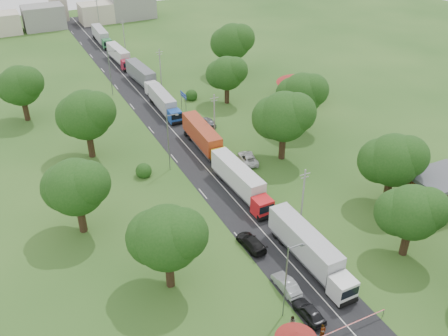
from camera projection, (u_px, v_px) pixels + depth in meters
ground at (242, 208)px, 73.09m from camera, size 260.00×260.00×0.00m
road at (189, 149)px, 88.42m from camera, size 8.00×200.00×0.04m
boom_barrier at (341, 329)px, 52.95m from camera, size 9.22×0.35×1.18m
info_sign at (183, 98)px, 100.33m from camera, size 0.12×3.10×4.10m
pole_1 at (303, 197)px, 67.37m from camera, size 1.60×0.24×9.00m
pole_2 at (214, 117)px, 88.83m from camera, size 1.60×0.24×9.00m
pole_3 at (160, 68)px, 110.30m from camera, size 1.60×0.24×9.00m
pole_4 at (124, 35)px, 131.76m from camera, size 1.60×0.24×9.00m
pole_5 at (98, 11)px, 153.22m from camera, size 1.60×0.24×9.00m
lamp_0 at (287, 278)px, 52.86m from camera, size 2.03×0.22×10.00m
lamp_1 at (169, 139)px, 79.69m from camera, size 2.03×0.22×10.00m
lamp_2 at (111, 70)px, 106.51m from camera, size 2.03×0.22×10.00m
tree_2 at (412, 212)px, 61.27m from camera, size 8.00×8.00×10.10m
tree_3 at (393, 160)px, 70.89m from camera, size 8.80×8.80×11.07m
tree_4 at (284, 116)px, 81.72m from camera, size 9.60×9.60×12.05m
tree_5 at (302, 93)px, 91.57m from camera, size 8.80×8.80×11.07m
tree_6 at (227, 73)px, 102.27m from camera, size 8.00×8.00×10.10m
tree_7 at (232, 41)px, 116.54m from camera, size 9.60×9.60×12.05m
tree_10 at (167, 237)px, 56.12m from camera, size 8.80×8.80×11.07m
tree_11 at (76, 186)px, 64.97m from camera, size 8.80×8.80×11.07m
tree_12 at (86, 115)px, 82.25m from camera, size 9.60×9.60×12.05m
tree_13 at (20, 85)px, 94.87m from camera, size 8.80×8.80×11.07m
house_brick at (439, 191)px, 72.35m from camera, size 8.60×6.60×5.20m
house_cream at (301, 83)px, 105.54m from camera, size 10.08×10.08×5.80m
distant_town at (79, 13)px, 155.85m from camera, size 52.00×8.00×8.00m
church at (58, 3)px, 159.22m from camera, size 5.00×5.00×12.30m
truck_0 at (309, 249)px, 61.82m from camera, size 2.86×15.75×4.36m
truck_1 at (241, 181)px, 75.38m from camera, size 3.10×15.28×4.23m
truck_2 at (204, 138)px, 87.06m from camera, size 3.10×15.55×4.30m
truck_3 at (164, 102)px, 100.82m from camera, size 2.64×13.92×3.86m
truck_4 at (142, 76)px, 113.04m from camera, size 3.42×15.19×4.19m
truck_5 at (119, 55)px, 125.67m from camera, size 3.04×14.02×3.87m
truck_6 at (101, 36)px, 140.00m from camera, size 2.73×14.21×3.93m
car_lane_front at (309, 312)px, 55.13m from camera, size 2.08×4.62×1.54m
car_lane_mid at (286, 284)px, 58.75m from camera, size 1.60×4.60×1.51m
car_lane_rear at (251, 242)px, 65.30m from camera, size 2.52×5.36×1.51m
car_verge_near at (248, 158)px, 84.07m from camera, size 3.57×5.86×1.52m
car_verge_far at (208, 122)px, 95.94m from camera, size 1.91×4.60×1.56m
pedestrian_near at (323, 332)px, 52.51m from camera, size 0.73×0.50×1.95m
pedestrian_booth at (292, 323)px, 53.67m from camera, size 0.95×1.05×1.75m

